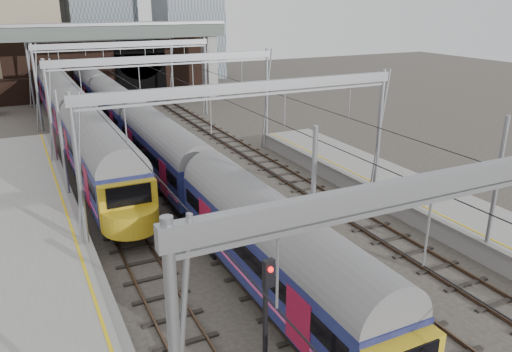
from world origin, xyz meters
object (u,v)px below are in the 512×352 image
signal_near_left (266,311)px  signal_near_centre (315,250)px  train_main (137,127)px  train_second (67,106)px

signal_near_left → signal_near_centre: bearing=25.5°
signal_near_left → train_main: bearing=74.3°
train_main → signal_near_centre: size_ratio=11.56×
signal_near_left → signal_near_centre: size_ratio=0.91×
signal_near_centre → train_main: bearing=71.2°
signal_near_left → train_second: bearing=82.0°
train_main → train_second: bearing=112.3°
train_second → signal_near_left: size_ratio=10.59×
signal_near_left → signal_near_centre: signal_near_centre is taller
train_main → signal_near_left: (-2.55, -26.73, 0.63)m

